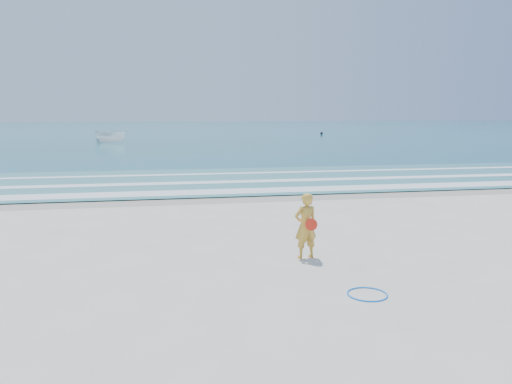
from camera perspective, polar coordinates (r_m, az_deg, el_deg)
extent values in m
plane|color=silver|center=(10.72, 2.25, -8.63)|extent=(400.00, 400.00, 0.00)
cube|color=#B2A893|center=(19.37, -3.73, -0.68)|extent=(400.00, 2.40, 0.00)
cube|color=#19727F|center=(115.03, -9.65, 7.23)|extent=(400.00, 190.00, 0.04)
cube|color=#59B7AD|center=(24.28, -5.18, 1.36)|extent=(400.00, 10.00, 0.01)
cube|color=white|center=(20.64, -4.17, 0.05)|extent=(400.00, 1.40, 0.01)
cube|color=white|center=(23.49, -4.99, 1.13)|extent=(400.00, 0.90, 0.01)
cube|color=white|center=(26.75, -5.70, 2.07)|extent=(400.00, 0.60, 0.01)
torus|color=#0D79F4|center=(9.40, 12.60, -11.33)|extent=(0.86, 0.86, 0.03)
imported|color=white|center=(57.83, -16.26, 6.17)|extent=(4.13, 2.61, 1.49)
sphere|color=black|center=(77.78, 7.50, 6.67)|extent=(0.41, 0.41, 0.41)
imported|color=gold|center=(11.28, 5.69, -3.86)|extent=(0.60, 0.46, 1.49)
cylinder|color=#FD2B16|center=(11.12, 6.35, -3.72)|extent=(0.27, 0.08, 0.27)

